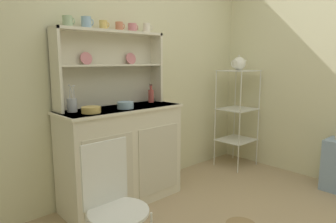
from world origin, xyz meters
TOP-DOWN VIEW (x-y plane):
  - wall_back at (0.00, 1.62)m, footprint 3.84×0.05m
  - hutch_cabinet at (-0.34, 1.37)m, footprint 1.15×0.45m
  - hutch_shelf_unit at (-0.34, 1.53)m, footprint 1.07×0.18m
  - bakers_rack at (1.30, 1.24)m, footprint 0.43×0.38m
  - wire_chair at (-0.95, 0.56)m, footprint 0.36×0.36m
  - cup_sage_0 at (-0.74, 1.49)m, footprint 0.09×0.08m
  - cup_sky_1 at (-0.57, 1.49)m, footprint 0.10×0.08m
  - cup_gold_2 at (-0.41, 1.49)m, footprint 0.08×0.07m
  - cup_terracotta_3 at (-0.25, 1.49)m, footprint 0.08×0.07m
  - cup_rose_4 at (-0.10, 1.49)m, footprint 0.10×0.08m
  - cup_cream_5 at (0.07, 1.49)m, footprint 0.09×0.07m
  - bowl_mixing_large at (-0.67, 1.29)m, footprint 0.15×0.15m
  - bowl_floral_medium at (-0.34, 1.29)m, footprint 0.14×0.14m
  - jam_bottle at (0.09, 1.45)m, footprint 0.06×0.06m
  - utensil_jar at (-0.76, 1.45)m, footprint 0.08×0.08m
  - porcelain_teapot at (1.30, 1.24)m, footprint 0.25×0.16m

SIDE VIEW (x-z plane):
  - hutch_cabinet at x=-0.34m, z-range 0.01..0.91m
  - wire_chair at x=-0.95m, z-range 0.09..0.94m
  - bakers_rack at x=1.30m, z-range 0.16..1.36m
  - bowl_mixing_large at x=-0.67m, z-range 0.90..0.95m
  - bowl_floral_medium at x=-0.34m, z-range 0.90..0.96m
  - utensil_jar at x=-0.76m, z-range 0.85..1.07m
  - jam_bottle at x=0.09m, z-range 0.88..1.07m
  - wall_back at x=0.00m, z-range 0.00..2.50m
  - porcelain_teapot at x=1.30m, z-range 1.19..1.37m
  - hutch_shelf_unit at x=-0.34m, z-range 0.96..1.65m
  - cup_rose_4 at x=-0.10m, z-range 1.59..1.66m
  - cup_gold_2 at x=-0.41m, z-range 1.59..1.67m
  - cup_terracotta_3 at x=-0.25m, z-range 1.59..1.67m
  - cup_sage_0 at x=-0.74m, z-range 1.59..1.67m
  - cup_cream_5 at x=0.07m, z-range 1.59..1.68m
  - cup_sky_1 at x=-0.57m, z-range 1.59..1.68m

